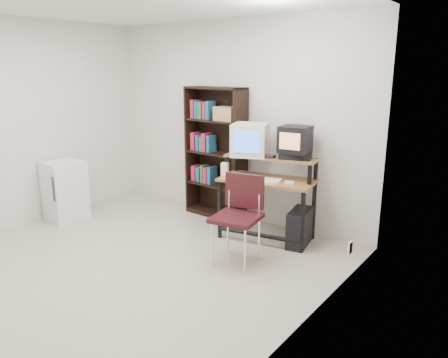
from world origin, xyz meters
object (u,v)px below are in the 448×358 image
Objects in this scene: mini_fridge at (65,190)px; school_chair at (239,209)px; computer_desk at (268,183)px; bookshelf at (217,151)px; pc_tower at (300,228)px; crt_monitor at (250,140)px; crt_tv at (295,139)px.

school_chair is at bearing 13.75° from mini_fridge.
computer_desk is 0.67× the size of bookshelf.
pc_tower is at bearing 55.49° from school_chair.
pc_tower is at bearing -6.46° from computer_desk.
school_chair is at bearing -126.35° from pc_tower.
pc_tower is at bearing 26.43° from mini_fridge.
crt_monitor is 0.55m from crt_tv.
school_chair reaches higher than pc_tower.
crt_tv is (0.53, 0.12, 0.04)m from crt_monitor.
bookshelf reaches higher than crt_tv.
crt_tv reaches higher than mini_fridge.
crt_tv is at bearing -4.26° from bookshelf.
crt_monitor reaches higher than school_chair.
mini_fridge is at bearing -162.97° from crt_tv.
mini_fridge is (-2.79, -1.17, -0.81)m from crt_tv.
crt_tv is at bearing 68.80° from school_chair.
school_chair is at bearing -107.07° from crt_tv.
bookshelf is at bearing 126.75° from school_chair.
crt_monitor is at bearing 106.07° from school_chair.
pc_tower is (0.42, 0.03, -0.47)m from computer_desk.
school_chair is (-0.17, -0.86, -0.64)m from crt_tv.
computer_desk is 3.33× the size of crt_tv.
school_chair is 2.65m from mini_fridge.
pc_tower is 3.14m from mini_fridge.
computer_desk is 1.28× the size of school_chair.
pc_tower is at bearing -42.11° from crt_tv.
crt_monitor is (-0.28, 0.03, 0.49)m from computer_desk.
pc_tower is 0.88m from school_chair.
computer_desk reaches higher than school_chair.
crt_monitor is at bearing 162.92° from computer_desk.
mini_fridge is (-1.54, -1.34, -0.50)m from bookshelf.
crt_tv is 1.08m from school_chair.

